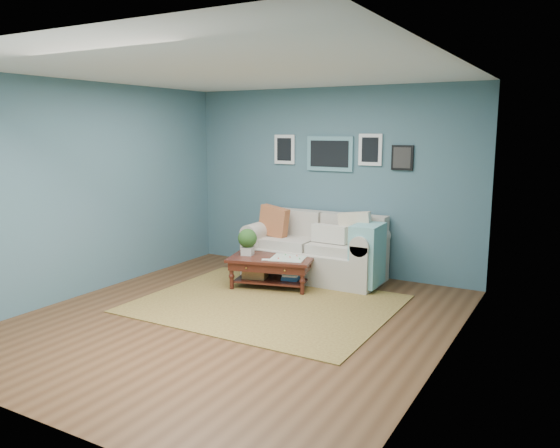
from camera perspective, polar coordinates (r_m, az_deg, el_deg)
The scene contains 4 objects.
room_shell at distance 5.93m, azimuth -4.46°, elevation 2.67°, with size 5.00×5.02×2.70m.
area_rug at distance 6.71m, azimuth -1.48°, elevation -8.32°, with size 2.97×2.38×0.01m, color brown.
loveseat at distance 7.75m, azimuth 4.28°, elevation -2.71°, with size 1.99×0.90×1.02m.
coffee_table at distance 7.34m, azimuth -1.32°, elevation -3.98°, with size 1.24×0.91×0.78m.
Camera 1 is at (3.30, -4.82, 2.10)m, focal length 35.00 mm.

